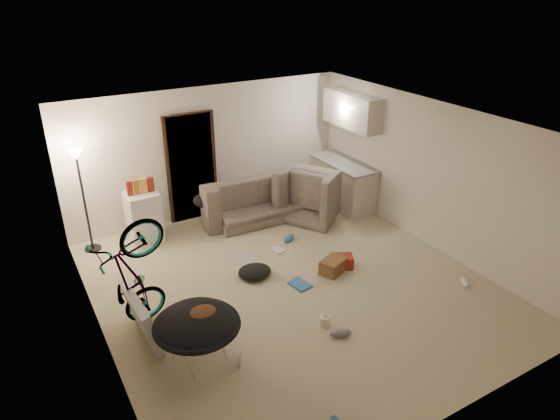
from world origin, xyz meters
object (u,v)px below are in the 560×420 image
floor_lamp (80,179)px  armchair (315,196)px  juicer (325,320)px  tv_box (141,317)px  bicycle (136,301)px  kitchen_counter (342,185)px  sofa (254,200)px  mini_fridge (144,217)px  drink_case_a (333,266)px  drink_case_b (342,261)px  saucer_chair (197,331)px

floor_lamp → armchair: (4.12, -0.72, -0.94)m
juicer → armchair: bearing=58.5°
tv_box → bicycle: bearing=88.0°
kitchen_counter → sofa: kitchen_counter is taller
mini_fridge → drink_case_a: 3.44m
kitchen_counter → drink_case_b: bearing=-126.4°
floor_lamp → drink_case_a: size_ratio=4.47×
bicycle → juicer: (2.19, -1.20, -0.36)m
drink_case_b → juicer: size_ratio=1.69×
kitchen_counter → armchair: kitchen_counter is taller
sofa → mini_fridge: mini_fridge is taller
armchair → saucer_chair: size_ratio=1.08×
mini_fridge → sofa: bearing=-4.2°
kitchen_counter → juicer: (-2.54, -3.06, -0.36)m
kitchen_counter → sofa: size_ratio=0.68×
drink_case_b → drink_case_a: bearing=-138.9°
bicycle → juicer: size_ratio=8.11×
saucer_chair → armchair: bearing=38.0°
kitchen_counter → drink_case_a: (-1.67, -2.03, -0.32)m
armchair → tv_box: 4.50m
kitchen_counter → armchair: size_ratio=1.32×
drink_case_b → bicycle: bearing=-156.2°
drink_case_b → juicer: (-1.09, -1.09, -0.02)m
bicycle → mini_fridge: (0.81, 2.41, 0.01)m
bicycle → armchair: bearing=-72.1°
drink_case_a → tv_box: bearing=157.2°
kitchen_counter → floor_lamp: bearing=172.3°
juicer → sofa: bearing=77.8°
drink_case_a → drink_case_b: 0.23m
floor_lamp → sofa: 3.21m
tv_box → drink_case_b: size_ratio=2.81×
armchair → mini_fridge: mini_fridge is taller
kitchen_counter → drink_case_a: kitchen_counter is taller
floor_lamp → mini_fridge: (0.91, -0.10, -0.86)m
mini_fridge → drink_case_b: (2.47, -2.52, -0.35)m
bicycle → drink_case_b: 3.30m
bicycle → tv_box: bearing=173.8°
tv_box → drink_case_b: bearing=-0.2°
floor_lamp → armchair: size_ratio=1.59×
floor_lamp → juicer: size_ratio=8.74×
kitchen_counter → drink_case_a: 2.65m
saucer_chair → sofa: bearing=53.1°
tv_box → drink_case_a: tv_box is taller
armchair → drink_case_b: armchair is taller
kitchen_counter → juicer: size_ratio=7.25×
kitchen_counter → mini_fridge: 3.96m
saucer_chair → floor_lamp: bearing=99.3°
floor_lamp → drink_case_b: (3.38, -2.62, -1.21)m
bicycle → floor_lamp: bearing=-3.9°
bicycle → drink_case_a: (3.06, -0.17, -0.33)m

